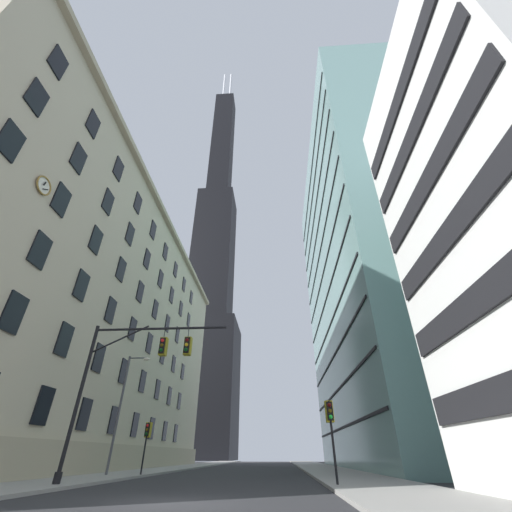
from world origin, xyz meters
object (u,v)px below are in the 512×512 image
traffic_signal_mast (139,363)px  traffic_light_far_left (148,432)px  traffic_light_near_right (330,416)px  street_lamppost (124,401)px

traffic_signal_mast → traffic_light_far_left: traffic_signal_mast is taller
traffic_signal_mast → traffic_light_near_right: bearing=3.5°
traffic_signal_mast → traffic_light_near_right: traffic_signal_mast is taller
traffic_light_near_right → traffic_light_far_left: traffic_light_near_right is taller
street_lamppost → traffic_signal_mast: bearing=-63.0°
traffic_light_far_left → street_lamppost: (-2.08, -0.65, 2.18)m
traffic_signal_mast → traffic_light_far_left: 9.93m
traffic_light_near_right → street_lamppost: bearing=152.1°
traffic_light_far_left → traffic_signal_mast: bearing=-76.1°
traffic_light_near_right → street_lamppost: (-14.95, 7.90, 1.91)m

